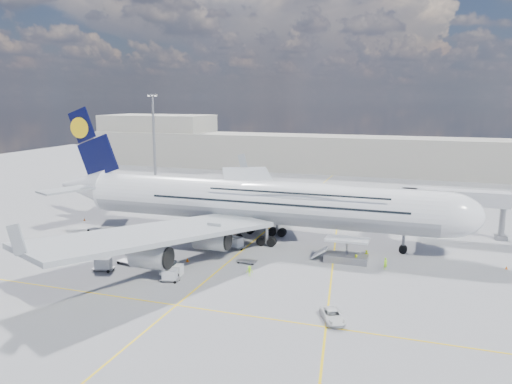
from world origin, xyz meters
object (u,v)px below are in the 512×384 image
(baggage_tug, at_px, (171,269))
(crew_wing, at_px, (169,260))
(light_mast, at_px, (154,142))
(dolly_row_b, at_px, (103,264))
(dolly_row_c, at_px, (170,275))
(dolly_row_a, at_px, (127,261))
(cone_tail, at_px, (84,219))
(airliner, at_px, (257,201))
(cone_wing_right_outer, at_px, (100,265))
(catering_truck_outer, at_px, (215,188))
(dolly_nose_near, at_px, (235,242))
(cone_wing_left_outer, at_px, (206,203))
(cone_wing_left_inner, at_px, (213,214))
(crew_tug, at_px, (250,271))
(cargo_loader, at_px, (345,254))
(cone_nose, at_px, (506,268))
(crew_nose, at_px, (386,264))
(cone_wing_right_inner, at_px, (187,260))
(crew_loader, at_px, (366,256))
(crew_van, at_px, (356,259))
(service_van, at_px, (333,316))
(dolly_back, at_px, (97,230))
(dolly_nose_far, at_px, (247,261))
(catering_truck_inner, at_px, (224,210))
(jet_bridge, at_px, (436,200))

(baggage_tug, distance_m, crew_wing, 3.98)
(light_mast, height_order, dolly_row_b, light_mast)
(crew_wing, bearing_deg, dolly_row_c, -144.98)
(dolly_row_a, relative_size, cone_tail, 5.61)
(airliner, relative_size, cone_wing_right_outer, 134.14)
(catering_truck_outer, bearing_deg, cone_tail, -126.88)
(dolly_nose_near, xyz_separation_m, cone_wing_left_outer, (-18.77, 30.06, -0.78))
(cone_wing_left_inner, xyz_separation_m, cone_wing_left_outer, (-5.99, 9.83, -0.01))
(catering_truck_outer, bearing_deg, crew_tug, -74.73)
(cargo_loader, xyz_separation_m, light_mast, (-56.82, 42.11, 11.95))
(cone_wing_left_outer, height_order, cone_wing_right_outer, cone_wing_right_outer)
(airliner, height_order, dolly_row_b, airliner)
(crew_tug, relative_size, cone_nose, 2.99)
(crew_nose, bearing_deg, light_mast, 101.05)
(crew_tug, bearing_deg, light_mast, 112.18)
(cone_nose, bearing_deg, cone_tail, 176.46)
(cone_wing_right_outer, bearing_deg, crew_wing, 22.18)
(dolly_row_b, xyz_separation_m, cone_wing_right_inner, (9.74, 7.46, -0.71))
(airliner, xyz_separation_m, dolly_row_c, (-4.79, -23.20, -5.98))
(crew_loader, xyz_separation_m, crew_van, (-1.33, -1.99, -0.09))
(service_van, distance_m, crew_van, 20.45)
(crew_van, bearing_deg, cone_wing_left_inner, 6.05)
(dolly_back, height_order, dolly_nose_far, dolly_back)
(cone_wing_right_outer, bearing_deg, service_van, -11.10)
(dolly_nose_near, height_order, cone_nose, dolly_nose_near)
(crew_wing, bearing_deg, catering_truck_inner, 12.65)
(dolly_row_b, xyz_separation_m, crew_nose, (38.62, 13.56, -0.12))
(crew_van, relative_size, cone_tail, 2.78)
(dolly_row_b, height_order, cone_wing_left_inner, dolly_row_b)
(catering_truck_outer, relative_size, cone_wing_right_outer, 12.25)
(dolly_row_b, xyz_separation_m, crew_loader, (35.56, 16.53, -0.15))
(crew_nose, relative_size, cone_nose, 3.54)
(light_mast, relative_size, dolly_nose_near, 7.31)
(light_mast, bearing_deg, cone_wing_right_outer, -67.91)
(dolly_row_a, bearing_deg, catering_truck_outer, 110.09)
(jet_bridge, distance_m, cone_wing_right_outer, 57.33)
(dolly_row_a, xyz_separation_m, crew_wing, (6.54, 1.12, 0.62))
(dolly_nose_far, xyz_separation_m, cone_wing_right_inner, (-8.76, -2.35, -0.03))
(dolly_nose_far, xyz_separation_m, baggage_tug, (-8.35, -8.21, 0.55))
(dolly_row_b, height_order, crew_nose, dolly_row_b)
(crew_nose, relative_size, crew_loader, 1.03)
(cone_wing_left_inner, bearing_deg, cone_wing_left_outer, 121.35)
(dolly_row_c, bearing_deg, crew_wing, 107.23)
(dolly_row_b, relative_size, cone_wing_right_inner, 5.27)
(crew_nose, xyz_separation_m, cone_nose, (16.76, 5.77, -0.64))
(cone_wing_right_outer, bearing_deg, jet_bridge, 34.49)
(cargo_loader, relative_size, baggage_tug, 2.60)
(dolly_back, distance_m, cone_wing_left_inner, 24.30)
(jet_bridge, distance_m, dolly_row_b, 56.72)
(dolly_nose_near, height_order, crew_van, dolly_nose_near)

